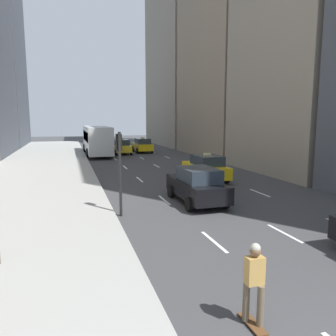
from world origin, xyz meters
name	(u,v)px	position (x,y,z in m)	size (l,w,h in m)	color
sidewalk_left	(41,168)	(-7.00, 27.00, 0.07)	(8.00, 66.00, 0.15)	#9E9E99
lane_markings	(166,171)	(2.60, 23.00, 0.01)	(5.72, 56.00, 0.01)	white
taxi_lead	(206,168)	(4.00, 18.38, 0.88)	(2.02, 4.40, 1.87)	yellow
taxi_second	(121,147)	(1.20, 36.82, 0.88)	(2.02, 4.40, 1.87)	yellow
taxi_third	(142,145)	(4.00, 38.00, 0.88)	(2.02, 4.40, 1.87)	yellow
sedan_silver_behind	(197,185)	(1.20, 13.01, 0.90)	(2.02, 4.42, 1.78)	black
city_bus	(97,139)	(-1.61, 37.21, 1.79)	(2.80, 11.61, 3.25)	#B7BCC1
skateboarder	(254,281)	(-1.40, 3.60, 0.96)	(0.36, 0.80, 1.75)	brown
traffic_light_pole	(120,160)	(-2.75, 11.98, 2.41)	(0.24, 0.42, 3.60)	black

